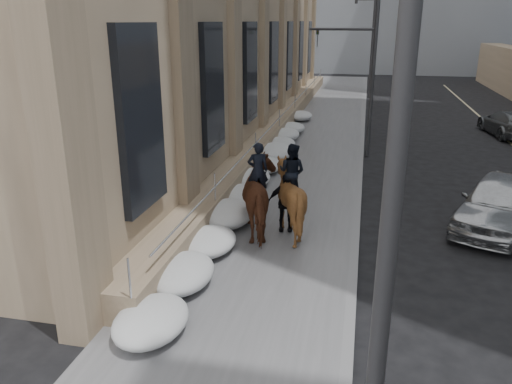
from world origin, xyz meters
TOP-DOWN VIEW (x-y plane):
  - ground at (0.00, 0.00)m, footprint 140.00×140.00m
  - sidewalk at (0.00, 10.00)m, footprint 5.00×80.00m
  - curb at (2.62, 10.00)m, footprint 0.24×80.00m
  - streetlight_near at (2.74, -6.00)m, footprint 1.71×0.24m
  - streetlight_mid at (2.74, 14.00)m, footprint 1.71×0.24m
  - streetlight_far at (2.74, 34.00)m, footprint 1.71×0.24m
  - traffic_signal at (2.07, 22.00)m, footprint 4.10×0.22m
  - snow_bank at (-1.42, 8.11)m, footprint 1.70×18.10m
  - mounted_horse_left at (-0.17, 3.57)m, footprint 2.08×2.93m
  - mounted_horse_right at (0.59, 3.80)m, footprint 2.31×2.45m
  - pedestrian at (0.45, 3.94)m, footprint 1.14×0.65m
  - car_silver at (6.98, 5.83)m, footprint 3.91×5.41m
  - car_grey at (10.75, 20.42)m, footprint 2.77×5.32m

SIDE VIEW (x-z plane):
  - ground at x=0.00m, z-range 0.00..0.00m
  - sidewalk at x=0.00m, z-range 0.00..0.12m
  - curb at x=2.62m, z-range 0.00..0.12m
  - snow_bank at x=-1.42m, z-range 0.09..0.85m
  - car_grey at x=10.75m, z-range 0.00..1.47m
  - car_silver at x=6.98m, z-range 0.00..1.71m
  - pedestrian at x=0.45m, z-range 0.12..1.95m
  - mounted_horse_left at x=-0.17m, z-range -0.10..2.69m
  - mounted_horse_right at x=0.59m, z-range -0.07..2.68m
  - traffic_signal at x=2.07m, z-range 1.00..7.00m
  - streetlight_near at x=2.74m, z-range 0.58..8.58m
  - streetlight_mid at x=2.74m, z-range 0.58..8.58m
  - streetlight_far at x=2.74m, z-range 0.58..8.58m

